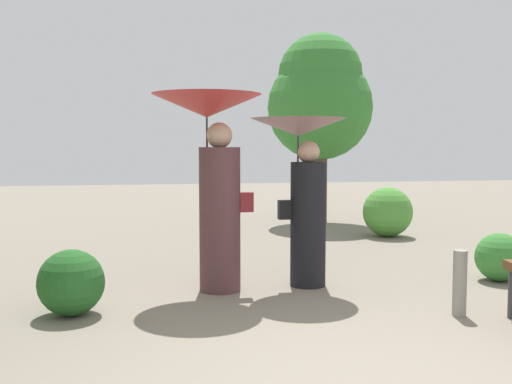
{
  "coord_description": "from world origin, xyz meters",
  "views": [
    {
      "loc": [
        -1.24,
        -3.37,
        1.48
      ],
      "look_at": [
        0.0,
        3.1,
        0.97
      ],
      "focal_mm": 41.57,
      "sensor_mm": 36.0,
      "label": 1
    }
  ],
  "objects_px": {
    "person_right": "(303,176)",
    "path_marker_post": "(460,283)",
    "person_left": "(213,160)",
    "tree_near_right": "(320,98)"
  },
  "relations": [
    {
      "from": "person_left",
      "to": "person_right",
      "type": "distance_m",
      "value": 0.97
    },
    {
      "from": "person_left",
      "to": "person_right",
      "type": "relative_size",
      "value": 1.13
    },
    {
      "from": "person_left",
      "to": "person_right",
      "type": "bearing_deg",
      "value": -82.09
    },
    {
      "from": "tree_near_right",
      "to": "path_marker_post",
      "type": "xyz_separation_m",
      "value": [
        -0.64,
        -6.3,
        -2.12
      ]
    },
    {
      "from": "person_left",
      "to": "tree_near_right",
      "type": "relative_size",
      "value": 0.55
    },
    {
      "from": "person_right",
      "to": "path_marker_post",
      "type": "bearing_deg",
      "value": -136.27
    },
    {
      "from": "person_left",
      "to": "path_marker_post",
      "type": "xyz_separation_m",
      "value": [
        2.0,
        -1.31,
        -1.06
      ]
    },
    {
      "from": "person_left",
      "to": "path_marker_post",
      "type": "distance_m",
      "value": 2.62
    },
    {
      "from": "tree_near_right",
      "to": "path_marker_post",
      "type": "relative_size",
      "value": 6.26
    },
    {
      "from": "person_left",
      "to": "person_right",
      "type": "height_order",
      "value": "person_left"
    }
  ]
}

